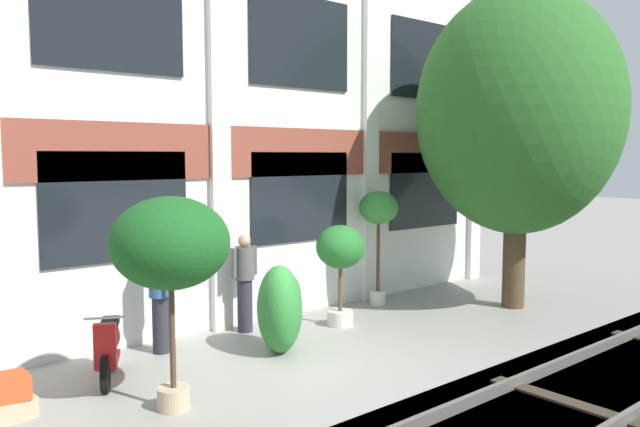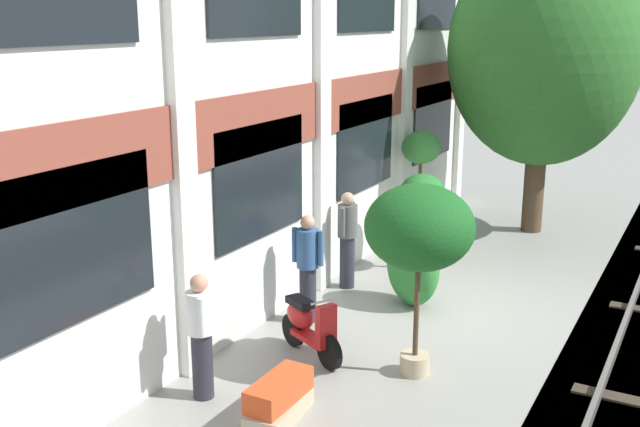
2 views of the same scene
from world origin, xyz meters
The scene contains 10 objects.
ground_plane centered at (0.00, 0.00, 0.00)m, with size 80.00×80.00×0.00m, color gray.
apartment_facade centered at (0.00, 2.78, 4.19)m, with size 14.79×0.64×8.43m.
broadleaf_tree centered at (5.34, 0.13, 3.78)m, with size 4.17×3.97×6.30m.
potted_plant_terracotta_small centered at (-2.25, -0.13, 1.97)m, with size 1.40×1.40×2.56m.
potted_plant_low_pan centered at (3.40, 2.03, 1.86)m, with size 0.79×0.79×2.33m.
potted_plant_tall_urn centered at (1.76, 1.35, 1.30)m, with size 0.87×0.87×1.81m.
scooter_second_parked centered at (-2.44, 1.38, 0.44)m, with size 0.77×1.27×0.98m.
resident_by_doorway centered at (0.23, 2.11, 0.91)m, with size 0.53×0.34×1.70m.
resident_watching_tracks centered at (-1.39, 1.98, 0.91)m, with size 0.34×0.53×1.70m.
topiary_hedge centered at (0.02, 0.82, 0.68)m, with size 1.10×0.70×1.35m, color #2D7A33.
Camera 1 is at (-5.57, -6.79, 3.03)m, focal length 35.00 mm.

